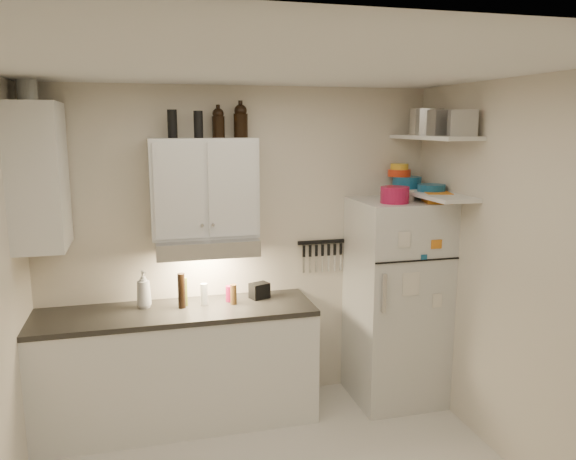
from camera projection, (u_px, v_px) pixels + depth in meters
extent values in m
cube|color=white|center=(286.00, 64.00, 2.93)|extent=(3.20, 3.00, 0.02)
cube|color=beige|center=(240.00, 248.00, 4.61)|extent=(3.20, 0.02, 2.60)
cube|color=beige|center=(530.00, 284.00, 3.57)|extent=(0.02, 3.00, 2.60)
cube|color=white|center=(178.00, 369.00, 4.33)|extent=(2.10, 0.60, 0.88)
cube|color=#292723|center=(176.00, 312.00, 4.25)|extent=(2.10, 0.62, 0.04)
cube|color=white|center=(204.00, 188.00, 4.27)|extent=(0.80, 0.33, 0.75)
cube|color=white|center=(39.00, 176.00, 3.83)|extent=(0.33, 0.55, 1.00)
cube|color=silver|center=(206.00, 245.00, 4.29)|extent=(0.76, 0.46, 0.12)
cube|color=silver|center=(396.00, 301.00, 4.67)|extent=(0.70, 0.68, 1.70)
cube|color=white|center=(434.00, 137.00, 4.34)|extent=(0.30, 0.95, 0.03)
cube|color=white|center=(431.00, 194.00, 4.42)|extent=(0.30, 0.95, 0.03)
cube|color=black|center=(322.00, 242.00, 4.75)|extent=(0.42, 0.02, 0.03)
cylinder|color=#A6133F|center=(395.00, 195.00, 4.33)|extent=(0.26, 0.26, 0.13)
cube|color=orange|center=(437.00, 197.00, 4.37)|extent=(0.25, 0.28, 0.08)
cylinder|color=silver|center=(411.00, 196.00, 4.45)|extent=(0.06, 0.06, 0.09)
cylinder|color=silver|center=(427.00, 122.00, 4.57)|extent=(0.38, 0.38, 0.21)
cube|color=#AAAAAD|center=(443.00, 123.00, 4.35)|extent=(0.21, 0.20, 0.20)
cube|color=#AAAAAD|center=(462.00, 123.00, 4.03)|extent=(0.25, 0.25, 0.19)
cylinder|color=#16557D|center=(407.00, 182.00, 4.70)|extent=(0.24, 0.24, 0.10)
cylinder|color=red|center=(399.00, 173.00, 4.71)|extent=(0.19, 0.19, 0.06)
cylinder|color=yellow|center=(399.00, 167.00, 4.70)|extent=(0.15, 0.15, 0.05)
cylinder|color=#16557D|center=(431.00, 188.00, 4.46)|extent=(0.26, 0.26, 0.06)
cylinder|color=black|center=(198.00, 124.00, 4.14)|extent=(0.09, 0.09, 0.20)
cylinder|color=black|center=(172.00, 124.00, 4.15)|extent=(0.09, 0.09, 0.21)
cylinder|color=silver|center=(27.00, 89.00, 3.81)|extent=(0.17, 0.17, 0.18)
imported|color=white|center=(144.00, 287.00, 4.27)|extent=(0.16, 0.16, 0.32)
cylinder|color=brown|center=(234.00, 294.00, 4.36)|extent=(0.07, 0.07, 0.16)
cylinder|color=#666A1A|center=(185.00, 292.00, 4.32)|extent=(0.05, 0.05, 0.22)
cylinder|color=black|center=(181.00, 291.00, 4.26)|extent=(0.07, 0.07, 0.27)
cylinder|color=silver|center=(204.00, 294.00, 4.35)|extent=(0.07, 0.07, 0.17)
cylinder|color=#A6133F|center=(230.00, 294.00, 4.43)|extent=(0.08, 0.08, 0.13)
cube|color=black|center=(259.00, 291.00, 4.52)|extent=(0.17, 0.15, 0.12)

